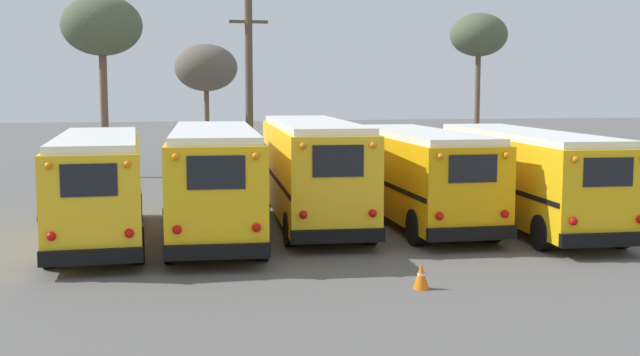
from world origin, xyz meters
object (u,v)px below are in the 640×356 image
object	(u,v)px
bare_tree_0	(102,27)
bare_tree_2	(206,68)
school_bus_4	(524,174)
utility_pole	(249,89)
school_bus_1	(214,178)
traffic_cone	(421,276)
school_bus_2	(312,168)
school_bus_3	(419,173)
school_bus_0	(99,184)
bare_tree_1	(479,37)

from	to	relation	value
bare_tree_0	bare_tree_2	distance (m)	8.08
school_bus_4	utility_pole	world-z (taller)	utility_pole
school_bus_1	traffic_cone	bearing A→B (deg)	-60.77
school_bus_2	school_bus_3	world-z (taller)	school_bus_2
bare_tree_0	school_bus_1	bearing A→B (deg)	-76.31
utility_pole	bare_tree_2	bearing A→B (deg)	99.18
school_bus_2	bare_tree_0	size ratio (longest dim) A/B	1.20
school_bus_3	school_bus_0	bearing A→B (deg)	-174.97
school_bus_2	school_bus_0	bearing A→B (deg)	-164.05
bare_tree_0	school_bus_0	bearing A→B (deg)	-87.16
school_bus_3	school_bus_4	size ratio (longest dim) A/B	0.86
school_bus_2	school_bus_3	size ratio (longest dim) A/B	1.13
school_bus_4	school_bus_3	bearing A→B (deg)	167.67
school_bus_4	school_bus_0	bearing A→B (deg)	-179.35
bare_tree_0	bare_tree_2	bearing A→B (deg)	47.36
bare_tree_1	bare_tree_2	bearing A→B (deg)	153.33
traffic_cone	school_bus_3	bearing A→B (deg)	72.00
school_bus_0	school_bus_3	world-z (taller)	school_bus_0
school_bus_1	bare_tree_1	world-z (taller)	bare_tree_1
utility_pole	traffic_cone	size ratio (longest dim) A/B	14.31
school_bus_4	bare_tree_1	xyz separation A→B (m)	(4.92, 15.87, 5.36)
bare_tree_1	bare_tree_2	size ratio (longest dim) A/B	1.20
school_bus_0	bare_tree_0	world-z (taller)	bare_tree_0
utility_pole	bare_tree_1	xyz separation A→B (m)	(12.20, 2.09, 2.70)
utility_pole	bare_tree_0	world-z (taller)	bare_tree_0
school_bus_1	bare_tree_1	xyz separation A→B (m)	(14.83, 15.97, 5.26)
school_bus_1	traffic_cone	distance (m)	8.34
school_bus_1	school_bus_2	size ratio (longest dim) A/B	0.94
school_bus_2	bare_tree_2	distance (m)	21.42
school_bus_1	bare_tree_0	size ratio (longest dim) A/B	1.13
school_bus_0	school_bus_4	xyz separation A→B (m)	(13.21, 0.15, -0.01)
school_bus_4	bare_tree_0	size ratio (longest dim) A/B	1.23
school_bus_2	traffic_cone	bearing A→B (deg)	-85.50
bare_tree_0	school_bus_3	bearing A→B (deg)	-56.45
school_bus_0	school_bus_2	world-z (taller)	school_bus_2
school_bus_2	bare_tree_2	size ratio (longest dim) A/B	1.55
school_bus_1	utility_pole	size ratio (longest dim) A/B	1.18
school_bus_3	bare_tree_1	xyz separation A→B (m)	(8.22, 15.15, 5.36)
school_bus_3	school_bus_1	bearing A→B (deg)	-172.94
school_bus_0	school_bus_2	size ratio (longest dim) A/B	0.89
school_bus_2	utility_pole	xyz separation A→B (m)	(-0.68, 12.04, 2.52)
school_bus_1	school_bus_4	size ratio (longest dim) A/B	0.91
school_bus_3	traffic_cone	bearing A→B (deg)	-108.00
school_bus_1	bare_tree_0	bearing A→B (deg)	103.69
bare_tree_2	traffic_cone	world-z (taller)	bare_tree_2
school_bus_0	bare_tree_1	size ratio (longest dim) A/B	1.15
school_bus_1	school_bus_4	distance (m)	9.91
school_bus_3	school_bus_4	distance (m)	3.38
bare_tree_1	traffic_cone	bearing A→B (deg)	-115.06
school_bus_0	bare_tree_2	size ratio (longest dim) A/B	1.38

